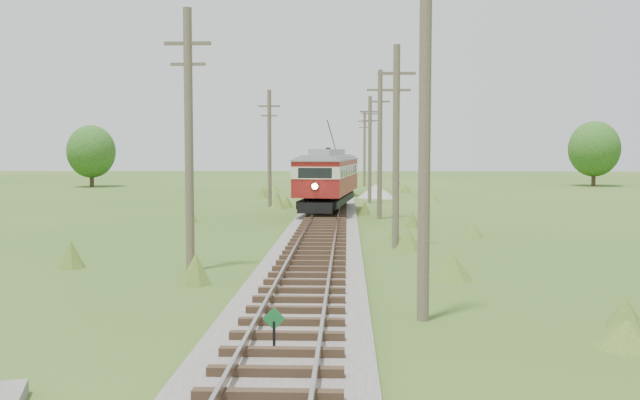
{
  "coord_description": "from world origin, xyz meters",
  "views": [
    {
      "loc": [
        1.24,
        -12.31,
        4.17
      ],
      "look_at": [
        0.0,
        19.92,
        1.92
      ],
      "focal_mm": 40.0,
      "sensor_mm": 36.0,
      "label": 1
    }
  ],
  "objects_px": {
    "switch_marker": "(274,330)",
    "gravel_pile": "(377,192)",
    "gondola": "(334,173)",
    "streetcar": "(328,175)"
  },
  "relations": [
    {
      "from": "switch_marker",
      "to": "gravel_pile",
      "type": "relative_size",
      "value": 0.31
    },
    {
      "from": "switch_marker",
      "to": "gravel_pile",
      "type": "height_order",
      "value": "gravel_pile"
    },
    {
      "from": "gondola",
      "to": "gravel_pile",
      "type": "xyz_separation_m",
      "value": [
        3.85,
        -5.5,
        -1.47
      ]
    },
    {
      "from": "gravel_pile",
      "to": "streetcar",
      "type": "bearing_deg",
      "value": -103.25
    },
    {
      "from": "streetcar",
      "to": "gravel_pile",
      "type": "relative_size",
      "value": 3.51
    },
    {
      "from": "streetcar",
      "to": "switch_marker",
      "type": "bearing_deg",
      "value": -84.71
    },
    {
      "from": "switch_marker",
      "to": "gravel_pile",
      "type": "xyz_separation_m",
      "value": [
        4.05,
        48.55,
        -0.07
      ]
    },
    {
      "from": "streetcar",
      "to": "gondola",
      "type": "bearing_deg",
      "value": 95.64
    },
    {
      "from": "gondola",
      "to": "gravel_pile",
      "type": "height_order",
      "value": "gondola"
    },
    {
      "from": "streetcar",
      "to": "gondola",
      "type": "distance_m",
      "value": 21.84
    }
  ]
}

